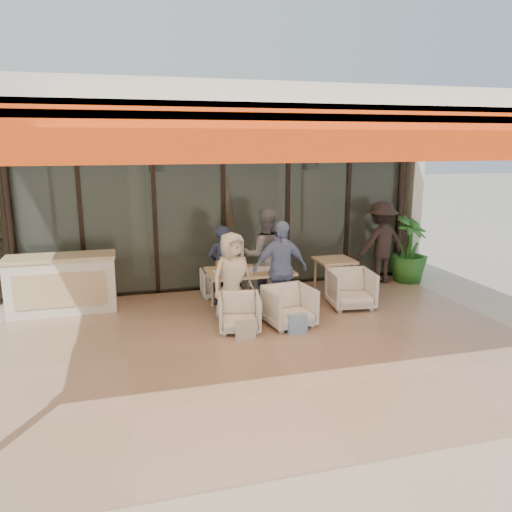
{
  "coord_description": "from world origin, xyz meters",
  "views": [
    {
      "loc": [
        -1.99,
        -6.71,
        2.95
      ],
      "look_at": [
        0.1,
        0.9,
        1.15
      ],
      "focal_mm": 35.0,
      "sensor_mm": 36.0,
      "label": 1
    }
  ],
  "objects_px": {
    "diner_cream": "(232,277)",
    "diner_navy": "(221,266)",
    "diner_grey": "(265,255)",
    "diner_periwinkle": "(280,269)",
    "dining_table": "(249,273)",
    "chair_near_right": "(289,305)",
    "chair_near_left": "(239,311)",
    "host_counter": "(62,284)",
    "potted_palm": "(409,250)",
    "side_chair": "(351,287)",
    "chair_far_left": "(217,282)",
    "standing_woman": "(381,243)",
    "side_table": "(334,264)",
    "chair_far_right": "(258,279)"
  },
  "relations": [
    {
      "from": "diner_cream",
      "to": "diner_navy",
      "type": "bearing_deg",
      "value": 72.96
    },
    {
      "from": "diner_grey",
      "to": "diner_periwinkle",
      "type": "xyz_separation_m",
      "value": [
        0.0,
        -0.9,
        -0.05
      ]
    },
    {
      "from": "dining_table",
      "to": "chair_near_right",
      "type": "height_order",
      "value": "dining_table"
    },
    {
      "from": "diner_grey",
      "to": "chair_near_left",
      "type": "bearing_deg",
      "value": 66.89
    },
    {
      "from": "host_counter",
      "to": "diner_cream",
      "type": "height_order",
      "value": "diner_cream"
    },
    {
      "from": "diner_grey",
      "to": "potted_palm",
      "type": "xyz_separation_m",
      "value": [
        3.33,
        0.43,
        -0.17
      ]
    },
    {
      "from": "side_chair",
      "to": "potted_palm",
      "type": "bearing_deg",
      "value": 39.32
    },
    {
      "from": "chair_far_left",
      "to": "chair_near_left",
      "type": "relative_size",
      "value": 0.91
    },
    {
      "from": "host_counter",
      "to": "diner_periwinkle",
      "type": "bearing_deg",
      "value": -18.03
    },
    {
      "from": "host_counter",
      "to": "dining_table",
      "type": "relative_size",
      "value": 1.23
    },
    {
      "from": "diner_navy",
      "to": "standing_woman",
      "type": "distance_m",
      "value": 3.54
    },
    {
      "from": "chair_near_right",
      "to": "side_table",
      "type": "xyz_separation_m",
      "value": [
        1.38,
        1.33,
        0.27
      ]
    },
    {
      "from": "side_table",
      "to": "potted_palm",
      "type": "relative_size",
      "value": 0.52
    },
    {
      "from": "diner_cream",
      "to": "standing_woman",
      "type": "bearing_deg",
      "value": 4.45
    },
    {
      "from": "chair_near_left",
      "to": "diner_navy",
      "type": "xyz_separation_m",
      "value": [
        0.0,
        1.4,
        0.41
      ]
    },
    {
      "from": "side_table",
      "to": "standing_woman",
      "type": "distance_m",
      "value": 1.42
    },
    {
      "from": "diner_navy",
      "to": "side_chair",
      "type": "relative_size",
      "value": 1.91
    },
    {
      "from": "side_chair",
      "to": "standing_woman",
      "type": "height_order",
      "value": "standing_woman"
    },
    {
      "from": "diner_navy",
      "to": "dining_table",
      "type": "bearing_deg",
      "value": 114.57
    },
    {
      "from": "chair_far_right",
      "to": "diner_navy",
      "type": "distance_m",
      "value": 1.08
    },
    {
      "from": "dining_table",
      "to": "side_table",
      "type": "distance_m",
      "value": 1.85
    },
    {
      "from": "chair_far_left",
      "to": "standing_woman",
      "type": "xyz_separation_m",
      "value": [
        3.51,
        -0.02,
        0.58
      ]
    },
    {
      "from": "side_table",
      "to": "standing_woman",
      "type": "xyz_separation_m",
      "value": [
        1.29,
        0.55,
        0.25
      ]
    },
    {
      "from": "chair_far_right",
      "to": "chair_near_left",
      "type": "xyz_separation_m",
      "value": [
        -0.84,
        -1.9,
        0.04
      ]
    },
    {
      "from": "chair_near_right",
      "to": "host_counter",
      "type": "bearing_deg",
      "value": 146.5
    },
    {
      "from": "chair_far_left",
      "to": "diner_cream",
      "type": "distance_m",
      "value": 1.47
    },
    {
      "from": "chair_near_right",
      "to": "diner_navy",
      "type": "xyz_separation_m",
      "value": [
        -0.84,
        1.4,
        0.37
      ]
    },
    {
      "from": "chair_far_right",
      "to": "potted_palm",
      "type": "relative_size",
      "value": 0.41
    },
    {
      "from": "dining_table",
      "to": "diner_periwinkle",
      "type": "relative_size",
      "value": 0.9
    },
    {
      "from": "chair_far_left",
      "to": "side_chair",
      "type": "distance_m",
      "value": 2.58
    },
    {
      "from": "dining_table",
      "to": "chair_far_left",
      "type": "relative_size",
      "value": 2.46
    },
    {
      "from": "side_table",
      "to": "chair_near_left",
      "type": "bearing_deg",
      "value": -149.01
    },
    {
      "from": "chair_near_right",
      "to": "side_table",
      "type": "distance_m",
      "value": 1.94
    },
    {
      "from": "host_counter",
      "to": "side_table",
      "type": "xyz_separation_m",
      "value": [
        5.01,
        -0.35,
        0.11
      ]
    },
    {
      "from": "dining_table",
      "to": "chair_far_left",
      "type": "height_order",
      "value": "dining_table"
    },
    {
      "from": "side_table",
      "to": "side_chair",
      "type": "xyz_separation_m",
      "value": [
        0.0,
        -0.75,
        -0.25
      ]
    },
    {
      "from": "host_counter",
      "to": "diner_periwinkle",
      "type": "relative_size",
      "value": 1.1
    },
    {
      "from": "side_chair",
      "to": "chair_far_left",
      "type": "bearing_deg",
      "value": 155.93
    },
    {
      "from": "chair_near_left",
      "to": "side_table",
      "type": "bearing_deg",
      "value": 41.1
    },
    {
      "from": "chair_near_left",
      "to": "diner_cream",
      "type": "bearing_deg",
      "value": 100.11
    },
    {
      "from": "diner_navy",
      "to": "diner_periwinkle",
      "type": "bearing_deg",
      "value": 114.69
    },
    {
      "from": "diner_navy",
      "to": "potted_palm",
      "type": "height_order",
      "value": "diner_navy"
    },
    {
      "from": "dining_table",
      "to": "chair_far_left",
      "type": "distance_m",
      "value": 1.1
    },
    {
      "from": "diner_grey",
      "to": "diner_periwinkle",
      "type": "distance_m",
      "value": 0.9
    },
    {
      "from": "diner_cream",
      "to": "diner_periwinkle",
      "type": "bearing_deg",
      "value": -17.04
    },
    {
      "from": "chair_far_left",
      "to": "potted_palm",
      "type": "distance_m",
      "value": 4.19
    },
    {
      "from": "dining_table",
      "to": "diner_cream",
      "type": "distance_m",
      "value": 0.62
    },
    {
      "from": "chair_far_left",
      "to": "side_chair",
      "type": "xyz_separation_m",
      "value": [
        2.22,
        -1.32,
        0.09
      ]
    },
    {
      "from": "chair_far_left",
      "to": "chair_far_right",
      "type": "distance_m",
      "value": 0.84
    },
    {
      "from": "potted_palm",
      "to": "chair_far_right",
      "type": "bearing_deg",
      "value": 178.88
    }
  ]
}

